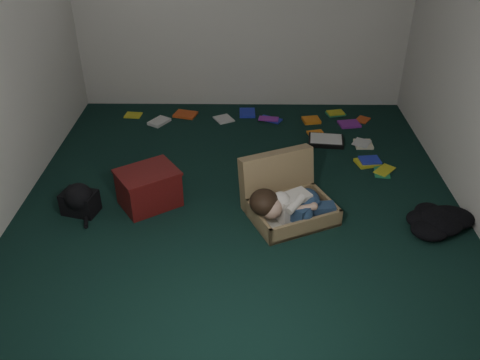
{
  "coord_description": "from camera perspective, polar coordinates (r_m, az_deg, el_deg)",
  "views": [
    {
      "loc": [
        0.04,
        -3.83,
        2.66
      ],
      "look_at": [
        0.0,
        -0.15,
        0.35
      ],
      "focal_mm": 38.0,
      "sensor_mm": 36.0,
      "label": 1
    }
  ],
  "objects": [
    {
      "name": "book_scatter",
      "position": [
        6.03,
        4.88,
        5.94
      ],
      "size": [
        3.05,
        1.63,
        0.02
      ],
      "color": "gold",
      "rests_on": "floor"
    },
    {
      "name": "backpack",
      "position": [
        4.71,
        -17.54,
        -2.33
      ],
      "size": [
        0.44,
        0.38,
        0.22
      ],
      "primitive_type": null,
      "rotation": [
        0.0,
        0.0,
        -0.26
      ],
      "color": "black",
      "rests_on": "floor"
    },
    {
      "name": "clothing_pile",
      "position": [
        4.65,
        21.47,
        -4.16
      ],
      "size": [
        0.56,
        0.49,
        0.16
      ],
      "primitive_type": null,
      "rotation": [
        0.0,
        0.0,
        -0.2
      ],
      "color": "black",
      "rests_on": "floor"
    },
    {
      "name": "wall_back",
      "position": [
        6.23,
        0.27,
        19.53
      ],
      "size": [
        4.5,
        0.0,
        4.5
      ],
      "primitive_type": "plane",
      "rotation": [
        1.57,
        0.0,
        0.0
      ],
      "color": "silver",
      "rests_on": "ground"
    },
    {
      "name": "floor",
      "position": [
        4.66,
        0.02,
        -2.66
      ],
      "size": [
        4.5,
        4.5,
        0.0
      ],
      "primitive_type": "plane",
      "color": "black",
      "rests_on": "ground"
    },
    {
      "name": "maroon_bin",
      "position": [
        4.63,
        -10.21,
        -0.88
      ],
      "size": [
        0.65,
        0.62,
        0.35
      ],
      "rotation": [
        0.0,
        0.0,
        0.59
      ],
      "color": "#561211",
      "rests_on": "floor"
    },
    {
      "name": "person",
      "position": [
        4.33,
        5.72,
        -2.8
      ],
      "size": [
        0.77,
        0.41,
        0.31
      ],
      "rotation": [
        0.0,
        0.0,
        0.42
      ],
      "color": "silver",
      "rests_on": "suitcase"
    },
    {
      "name": "wall_front",
      "position": [
        2.08,
        -0.66,
        -8.66
      ],
      "size": [
        4.5,
        0.0,
        4.5
      ],
      "primitive_type": "plane",
      "rotation": [
        -1.57,
        0.0,
        0.0
      ],
      "color": "silver",
      "rests_on": "ground"
    },
    {
      "name": "paper_tray",
      "position": [
        5.75,
        9.62,
        4.39
      ],
      "size": [
        0.41,
        0.33,
        0.05
      ],
      "rotation": [
        0.0,
        0.0,
        -0.12
      ],
      "color": "black",
      "rests_on": "floor"
    },
    {
      "name": "suitcase",
      "position": [
        4.49,
        5.17,
        -1.94
      ],
      "size": [
        0.9,
        0.9,
        0.51
      ],
      "rotation": [
        0.0,
        0.0,
        0.42
      ],
      "color": "#927850",
      "rests_on": "floor"
    }
  ]
}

